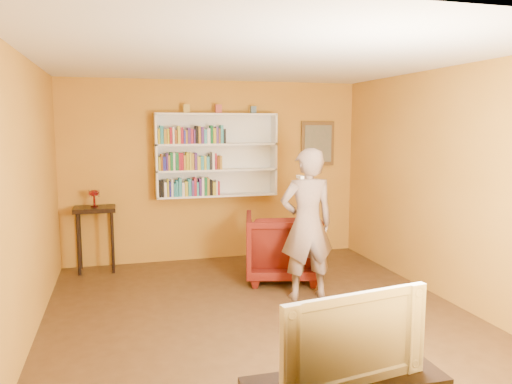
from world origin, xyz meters
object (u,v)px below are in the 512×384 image
(person, at_px, (307,224))
(ruby_lustre, at_px, (94,195))
(bookshelf, at_px, (216,155))
(armchair, at_px, (282,246))
(television, at_px, (346,334))
(console_table, at_px, (95,218))

(person, bearing_deg, ruby_lustre, -35.40)
(bookshelf, height_order, armchair, bookshelf)
(person, height_order, television, person)
(bookshelf, relative_size, ruby_lustre, 7.52)
(bookshelf, bearing_deg, console_table, -174.80)
(console_table, bearing_deg, person, -36.88)
(ruby_lustre, relative_size, person, 0.13)
(ruby_lustre, bearing_deg, bookshelf, 5.20)
(console_table, bearing_deg, armchair, -23.45)
(bookshelf, distance_m, console_table, 1.95)
(bookshelf, bearing_deg, armchair, -61.56)
(console_table, bearing_deg, bookshelf, 5.20)
(ruby_lustre, bearing_deg, television, -69.68)
(bookshelf, distance_m, television, 4.74)
(armchair, xyz_separation_m, television, (-0.74, -3.46, 0.31))
(armchair, relative_size, person, 0.55)
(console_table, height_order, person, person)
(television, bearing_deg, person, 64.86)
(armchair, height_order, person, person)
(ruby_lustre, distance_m, television, 4.81)
(bookshelf, xyz_separation_m, armchair, (0.65, -1.20, -1.15))
(ruby_lustre, xyz_separation_m, television, (1.67, -4.50, -0.33))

